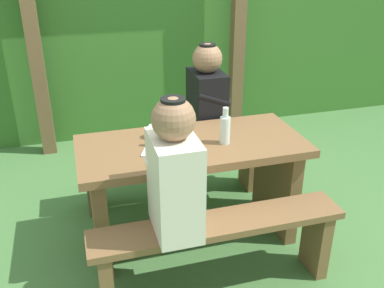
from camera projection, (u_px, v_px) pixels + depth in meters
ground_plane at (192, 236)px, 2.96m from camera, size 12.00×12.00×0.00m
hedge_backdrop at (133, 42)px, 4.52m from camera, size 6.40×0.79×1.74m
pergola_post_left at (35, 48)px, 3.72m from camera, size 0.12×0.12×1.97m
pergola_post_right at (238, 36)px, 4.19m from camera, size 0.12×0.12×1.97m
picnic_table at (192, 174)px, 2.75m from camera, size 1.40×0.64×0.70m
bench_near at (218, 242)px, 2.37m from camera, size 1.40×0.24×0.47m
bench_far at (173, 159)px, 3.26m from camera, size 1.40×0.24×0.47m
person_white_shirt at (174, 173)px, 2.11m from camera, size 0.25×0.35×0.72m
person_black_coat at (207, 97)px, 3.13m from camera, size 0.25×0.35×0.72m
drinking_glass at (155, 132)px, 2.71m from camera, size 0.08×0.08×0.08m
bottle_left at (187, 134)px, 2.56m from camera, size 0.07×0.07×0.23m
bottle_right at (225, 129)px, 2.61m from camera, size 0.06×0.06×0.23m
bottle_center at (169, 132)px, 2.57m from camera, size 0.07×0.07×0.24m
cell_phone at (149, 151)px, 2.54m from camera, size 0.12×0.16×0.01m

